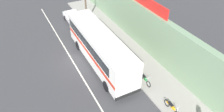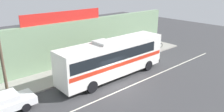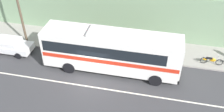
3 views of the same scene
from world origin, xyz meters
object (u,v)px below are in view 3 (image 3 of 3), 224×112
motorcycle_red (167,55)px  parked_car (10,45)px  utility_pole (17,1)px  motorcycle_green (211,60)px  intercity_bus (110,50)px

motorcycle_red → parked_car: bearing=-172.8°
utility_pole → motorcycle_green: 17.84m
parked_car → motorcycle_green: (18.20, 1.89, -0.17)m
utility_pole → motorcycle_red: utility_pole is taller
parked_car → motorcycle_red: size_ratio=2.29×
intercity_bus → motorcycle_green: 8.92m
utility_pole → motorcycle_red: bearing=0.8°
utility_pole → motorcycle_green: utility_pole is taller
utility_pole → parked_car: bearing=-116.3°
intercity_bus → parked_car: 9.84m
intercity_bus → motorcycle_green: (8.46, 2.39, -1.50)m
parked_car → motorcycle_red: 14.55m
parked_car → motorcycle_green: 18.30m
intercity_bus → motorcycle_red: size_ratio=6.13×
motorcycle_red → motorcycle_green: bearing=0.9°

